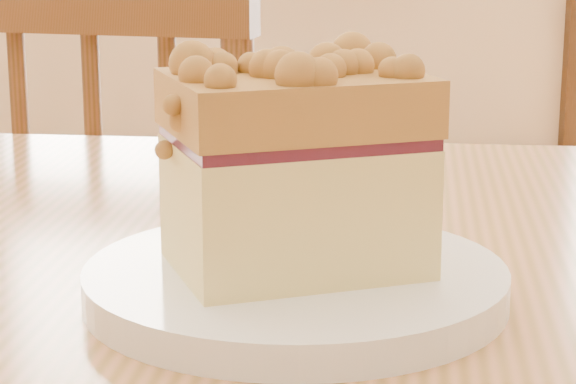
% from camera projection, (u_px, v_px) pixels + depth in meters
% --- Properties ---
extents(cafe_chair_main, '(0.53, 0.53, 0.90)m').
position_uv_depth(cafe_chair_main, '(150.00, 323.00, 1.42)').
color(cafe_chair_main, brown).
rests_on(cafe_chair_main, ground).
extents(plate, '(0.23, 0.23, 0.02)m').
position_uv_depth(plate, '(295.00, 285.00, 0.61)').
color(plate, white).
rests_on(plate, cafe_table_main).
extents(cake_slice, '(0.15, 0.12, 0.12)m').
position_uv_depth(cake_slice, '(297.00, 161.00, 0.60)').
color(cake_slice, '#FFE190').
rests_on(cake_slice, plate).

